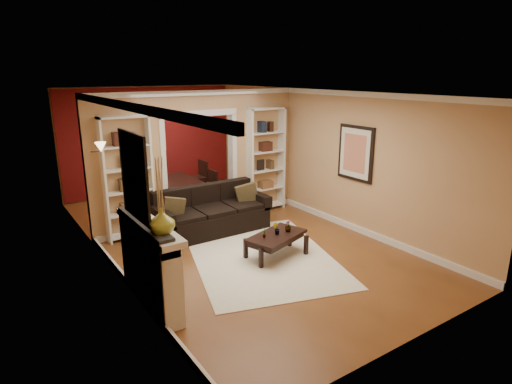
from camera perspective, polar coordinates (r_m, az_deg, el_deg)
floor at (r=8.23m, az=-3.50°, el=-6.01°), size 8.00×8.00×0.00m
ceiling at (r=7.65m, az=-3.84°, el=13.12°), size 8.00×8.00×0.00m
wall_back at (r=11.41m, az=-13.96°, el=6.75°), size 8.00×0.00×8.00m
wall_front at (r=4.95m, az=20.63°, el=-5.41°), size 8.00×0.00×8.00m
wall_left at (r=7.00m, az=-19.74°, el=0.78°), size 0.00×8.00×8.00m
wall_right at (r=9.15m, az=8.63°, el=4.89°), size 0.00×8.00×8.00m
partition_wall at (r=8.86m, az=-7.60°, el=4.58°), size 4.50×0.15×2.70m
red_back_panel at (r=11.38m, az=-13.90°, el=6.58°), size 4.44×0.04×2.64m
dining_window at (r=11.31m, az=-13.90°, el=7.71°), size 0.78×0.03×0.98m
area_rug at (r=7.39m, az=0.71°, el=-8.55°), size 3.08×3.68×0.01m
sofa at (r=8.39m, az=-5.89°, el=-2.44°), size 2.25×0.97×0.88m
pillow_left at (r=7.99m, az=-10.91°, el=-2.19°), size 0.40×0.18×0.39m
pillow_right at (r=8.70m, az=-1.23°, el=-0.30°), size 0.44×0.24×0.42m
coffee_table at (r=7.32m, az=2.71°, el=-7.14°), size 1.19×0.88×0.40m
plant_left at (r=7.08m, az=1.12°, el=-5.38°), size 0.11×0.12×0.19m
plant_center at (r=7.21m, az=2.74°, el=-4.93°), size 0.14×0.14×0.20m
plant_right at (r=7.35m, az=4.30°, el=-4.53°), size 0.14×0.14×0.20m
bookshelf_left at (r=8.20m, az=-16.74°, el=1.69°), size 0.90×0.30×2.30m
bookshelf_right at (r=9.54m, az=1.27°, el=4.29°), size 0.90×0.30×2.30m
fireplace at (r=5.94m, az=-13.78°, el=-9.31°), size 0.32×1.70×1.16m
vase at (r=5.24m, az=-12.46°, el=-3.85°), size 0.40×0.40×0.33m
mirror at (r=5.50m, az=-15.96°, el=2.00°), size 0.03×0.95×1.10m
wall_sconce at (r=7.45m, az=-20.43°, el=5.36°), size 0.18×0.18×0.22m
framed_art at (r=8.39m, az=13.10°, el=5.06°), size 0.04×0.85×1.05m
dining_table at (r=10.38m, az=-10.15°, el=0.08°), size 1.61×0.90×0.57m
dining_chair_nw at (r=9.89m, az=-12.37°, el=-0.25°), size 0.41×0.41×0.76m
dining_chair_ne at (r=10.32m, az=-6.71°, el=0.74°), size 0.49×0.49×0.78m
dining_chair_sw at (r=10.43m, az=-13.61°, el=0.57°), size 0.43×0.43×0.79m
dining_chair_se at (r=10.82m, az=-8.19°, el=1.79°), size 0.56×0.56×0.93m
chandelier at (r=10.12m, az=-11.60°, el=9.62°), size 0.50×0.50×0.30m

